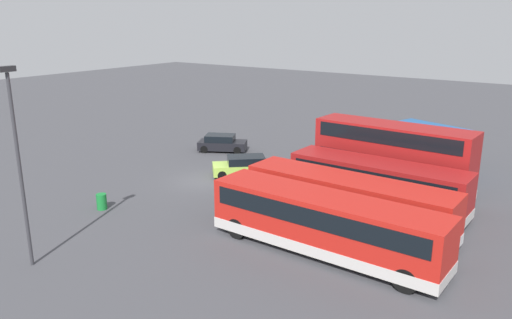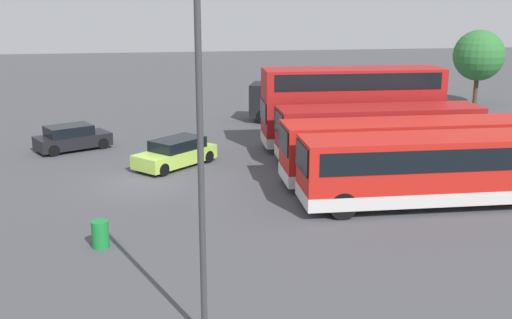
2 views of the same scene
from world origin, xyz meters
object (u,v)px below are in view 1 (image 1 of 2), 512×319
at_px(bus_double_decker_near_end, 392,157).
at_px(waste_bin_yellow, 102,202).
at_px(bus_single_deck_fourth, 325,223).
at_px(box_truck_blue, 420,143).
at_px(car_hatchback_silver, 244,166).
at_px(lamp_post_tall, 18,156).
at_px(bus_single_deck_third, 348,202).
at_px(car_small_green, 222,143).
at_px(bus_single_deck_second, 377,184).

relative_size(bus_double_decker_near_end, waste_bin_yellow, 10.77).
height_order(bus_double_decker_near_end, bus_single_deck_fourth, bus_double_decker_near_end).
relative_size(bus_double_decker_near_end, box_truck_blue, 1.29).
bearing_deg(waste_bin_yellow, bus_single_deck_fourth, 99.89).
bearing_deg(car_hatchback_silver, bus_double_decker_near_end, 103.87).
bearing_deg(box_truck_blue, lamp_post_tall, -19.10).
height_order(bus_single_deck_third, bus_single_deck_fourth, same).
bearing_deg(box_truck_blue, bus_single_deck_fourth, 3.88).
relative_size(bus_single_deck_fourth, car_small_green, 2.71).
relative_size(lamp_post_tall, waste_bin_yellow, 9.62).
bearing_deg(lamp_post_tall, bus_single_deck_third, 139.54).
bearing_deg(bus_single_deck_second, waste_bin_yellow, -55.05).
height_order(bus_single_deck_second, lamp_post_tall, lamp_post_tall).
distance_m(bus_single_deck_second, bus_single_deck_fourth, 7.01).
xyz_separation_m(bus_double_decker_near_end, lamp_post_tall, (19.24, -9.95, 2.82)).
distance_m(bus_double_decker_near_end, bus_single_deck_second, 3.53).
distance_m(bus_single_deck_second, lamp_post_tall, 19.26).
relative_size(box_truck_blue, car_small_green, 1.79).
bearing_deg(car_small_green, lamp_post_tall, 15.18).
bearing_deg(car_small_green, bus_single_deck_fourth, 52.81).
relative_size(bus_double_decker_near_end, bus_single_deck_second, 0.96).
bearing_deg(bus_double_decker_near_end, box_truck_blue, -175.36).
relative_size(bus_single_deck_third, bus_single_deck_fourth, 0.96).
bearing_deg(car_small_green, bus_double_decker_near_end, 82.88).
relative_size(bus_single_deck_third, lamp_post_tall, 1.26).
relative_size(bus_double_decker_near_end, lamp_post_tall, 1.12).
relative_size(car_hatchback_silver, car_small_green, 1.01).
distance_m(car_small_green, waste_bin_yellow, 15.00).
bearing_deg(lamp_post_tall, bus_single_deck_second, 146.83).
xyz_separation_m(bus_single_deck_third, car_small_green, (-9.18, -16.00, -0.92)).
height_order(car_hatchback_silver, car_small_green, same).
relative_size(bus_single_deck_second, car_small_green, 2.41).
xyz_separation_m(car_hatchback_silver, waste_bin_yellow, (10.31, -2.99, -0.23)).
xyz_separation_m(bus_single_deck_third, lamp_post_tall, (12.02, -10.25, 3.65)).
bearing_deg(bus_single_deck_third, bus_single_deck_second, 178.54).
distance_m(bus_double_decker_near_end, bus_single_deck_fourth, 10.46).
bearing_deg(bus_single_deck_third, bus_double_decker_near_end, -177.63).
xyz_separation_m(bus_double_decker_near_end, waste_bin_yellow, (12.79, -13.04, -1.97)).
height_order(bus_single_deck_fourth, waste_bin_yellow, bus_single_deck_fourth).
bearing_deg(car_small_green, box_truck_blue, 110.85).
distance_m(bus_single_deck_fourth, car_hatchback_silver, 13.31).
relative_size(bus_single_deck_fourth, car_hatchback_silver, 2.67).
bearing_deg(bus_single_deck_second, bus_single_deck_third, -1.46).
bearing_deg(box_truck_blue, bus_single_deck_second, 5.25).
xyz_separation_m(bus_double_decker_near_end, box_truck_blue, (-7.71, -0.62, -0.74)).
height_order(bus_double_decker_near_end, bus_single_deck_third, bus_double_decker_near_end).
bearing_deg(bus_single_deck_fourth, bus_single_deck_second, -178.30).
bearing_deg(bus_single_deck_fourth, bus_double_decker_near_end, -176.68).
relative_size(bus_double_decker_near_end, car_small_green, 2.32).
height_order(bus_single_deck_third, box_truck_blue, box_truck_blue).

